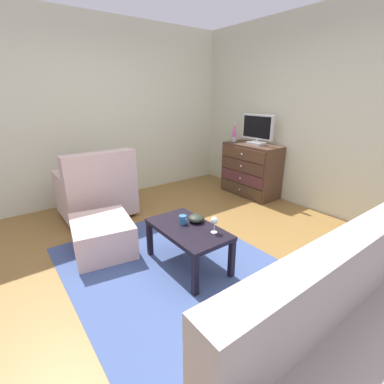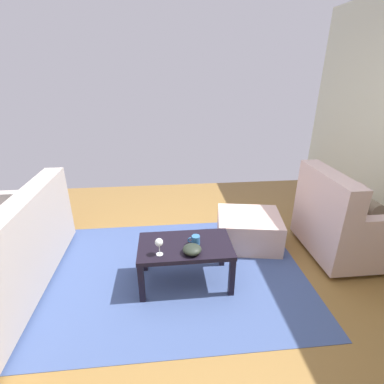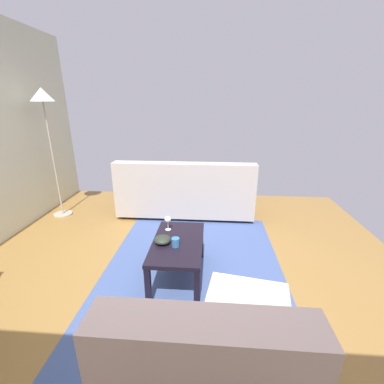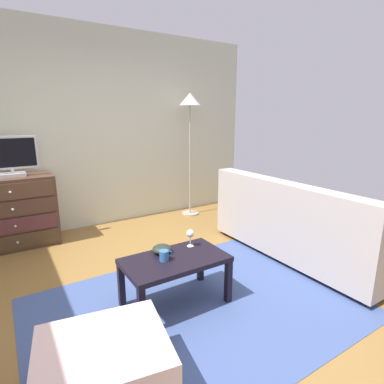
# 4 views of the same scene
# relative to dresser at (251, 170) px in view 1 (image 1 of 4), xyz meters

# --- Properties ---
(ground_plane) EXTENTS (5.28, 5.17, 0.05)m
(ground_plane) POSITION_rel_dresser_xyz_m (0.98, -2.03, -0.46)
(ground_plane) COLOR olive
(wall_accent_rear) EXTENTS (5.28, 0.12, 2.73)m
(wall_accent_rear) POSITION_rel_dresser_xyz_m (0.98, 0.31, 0.94)
(wall_accent_rear) COLOR beige
(wall_accent_rear) RESTS_ON ground_plane
(wall_plain_left) EXTENTS (0.12, 5.17, 2.73)m
(wall_plain_left) POSITION_rel_dresser_xyz_m (-1.42, -2.03, 0.94)
(wall_plain_left) COLOR beige
(wall_plain_left) RESTS_ON ground_plane
(area_rug) EXTENTS (2.60, 1.90, 0.01)m
(area_rug) POSITION_rel_dresser_xyz_m (1.18, -2.23, -0.43)
(area_rug) COLOR #3E5286
(area_rug) RESTS_ON ground_plane
(dresser) EXTENTS (0.96, 0.49, 0.86)m
(dresser) POSITION_rel_dresser_xyz_m (0.00, 0.00, 0.00)
(dresser) COLOR #4B3224
(dresser) RESTS_ON ground_plane
(tv) EXTENTS (0.59, 0.18, 0.47)m
(tv) POSITION_rel_dresser_xyz_m (0.06, 0.02, 0.68)
(tv) COLOR silver
(tv) RESTS_ON dresser
(lava_lamp) EXTENTS (0.09, 0.09, 0.33)m
(lava_lamp) POSITION_rel_dresser_xyz_m (-0.38, -0.04, 0.58)
(lava_lamp) COLOR #B7B7BC
(lava_lamp) RESTS_ON dresser
(coffee_table) EXTENTS (0.85, 0.49, 0.42)m
(coffee_table) POSITION_rel_dresser_xyz_m (1.07, -2.09, -0.07)
(coffee_table) COLOR black
(coffee_table) RESTS_ON ground_plane
(wine_glass) EXTENTS (0.07, 0.07, 0.16)m
(wine_glass) POSITION_rel_dresser_xyz_m (1.30, -1.96, 0.11)
(wine_glass) COLOR silver
(wine_glass) RESTS_ON coffee_table
(mug) EXTENTS (0.11, 0.08, 0.09)m
(mug) POSITION_rel_dresser_xyz_m (0.97, -2.08, 0.03)
(mug) COLOR #2F65A1
(mug) RESTS_ON coffee_table
(bowl_decorative) EXTENTS (0.16, 0.16, 0.07)m
(bowl_decorative) POSITION_rel_dresser_xyz_m (1.02, -1.95, 0.03)
(bowl_decorative) COLOR #242B23
(bowl_decorative) RESTS_ON coffee_table
(couch_large) EXTENTS (0.85, 2.07, 0.88)m
(couch_large) POSITION_rel_dresser_xyz_m (2.71, -2.01, -0.09)
(couch_large) COLOR #332319
(couch_large) RESTS_ON ground_plane
(armchair) EXTENTS (0.80, 0.92, 0.95)m
(armchair) POSITION_rel_dresser_xyz_m (-0.65, -2.39, -0.05)
(armchair) COLOR #332319
(armchair) RESTS_ON ground_plane
(ottoman) EXTENTS (0.79, 0.71, 0.36)m
(ottoman) POSITION_rel_dresser_xyz_m (0.29, -2.67, -0.25)
(ottoman) COLOR beige
(ottoman) RESTS_ON ground_plane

